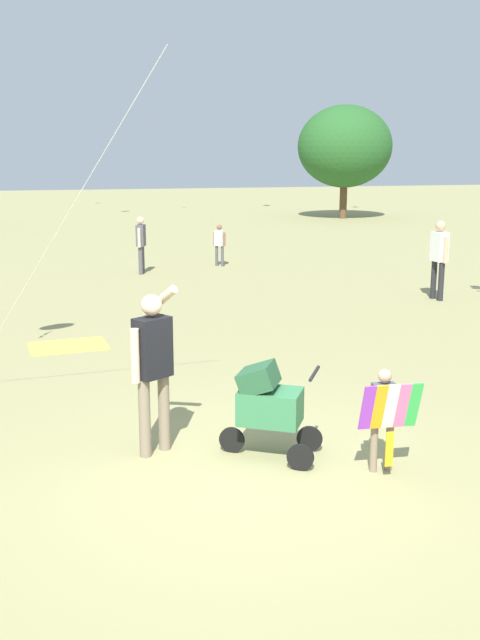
% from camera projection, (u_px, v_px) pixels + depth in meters
% --- Properties ---
extents(ground_plane, '(120.00, 120.00, 0.00)m').
position_uv_depth(ground_plane, '(246.00, 478.00, 7.29)').
color(ground_plane, '#938E5B').
extents(child_with_butterfly_kite, '(0.61, 0.37, 1.08)m').
position_uv_depth(child_with_butterfly_kite, '(384.00, 411.00, 7.29)').
color(child_with_butterfly_kite, '#7F705B').
rests_on(child_with_butterfly_kite, ground).
extents(person_adult_flyer, '(0.55, 0.68, 1.81)m').
position_uv_depth(person_adult_flyer, '(152.00, 359.00, 7.69)').
color(person_adult_flyer, '#7F705B').
rests_on(person_adult_flyer, ground).
extents(stroller, '(1.08, 0.86, 1.03)m').
position_uv_depth(stroller, '(268.00, 402.00, 7.69)').
color(stroller, black).
rests_on(stroller, ground).
extents(person_sitting_far, '(0.27, 0.55, 1.73)m').
position_uv_depth(person_sitting_far, '(439.00, 253.00, 15.95)').
color(person_sitting_far, '#232328').
rests_on(person_sitting_far, ground).
extents(person_couple_left, '(0.30, 0.46, 1.52)m').
position_uv_depth(person_couple_left, '(141.00, 240.00, 19.40)').
color(person_couple_left, '#4C4C51').
rests_on(person_couple_left, ground).
extents(person_kid_running, '(0.30, 0.29, 1.18)m').
position_uv_depth(person_kid_running, '(219.00, 242.00, 20.79)').
color(person_kid_running, '#4C4C51').
rests_on(person_kid_running, ground).
extents(picnic_blanket, '(1.34, 1.01, 0.02)m').
position_uv_depth(picnic_blanket, '(68.00, 346.00, 12.26)').
color(picnic_blanket, gold).
rests_on(picnic_blanket, ground).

